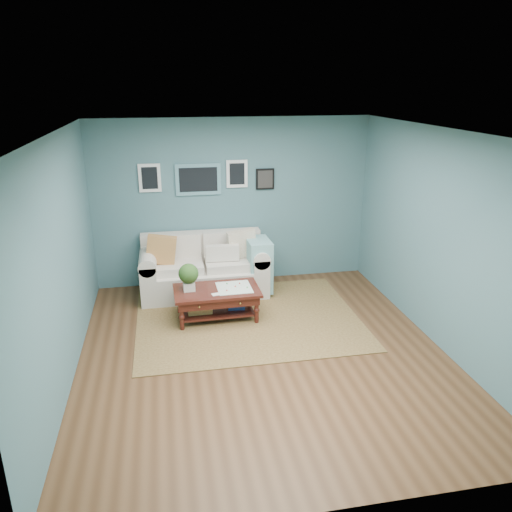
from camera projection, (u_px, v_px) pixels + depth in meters
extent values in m
plane|color=brown|center=(263.00, 352.00, 6.26)|extent=(5.00, 5.00, 0.00)
plane|color=white|center=(264.00, 132.00, 5.37)|extent=(5.00, 5.00, 0.00)
cube|color=slate|center=(233.00, 202.00, 8.13)|extent=(4.50, 0.02, 2.70)
cube|color=slate|center=(334.00, 363.00, 3.50)|extent=(4.50, 0.02, 2.70)
cube|color=slate|center=(61.00, 263.00, 5.42)|extent=(0.02, 5.00, 2.70)
cube|color=slate|center=(440.00, 240.00, 6.21)|extent=(0.02, 5.00, 2.70)
cube|color=#5A8D97|center=(198.00, 179.00, 7.88)|extent=(0.72, 0.03, 0.50)
cube|color=black|center=(198.00, 180.00, 7.86)|extent=(0.60, 0.01, 0.38)
cube|color=white|center=(150.00, 178.00, 7.73)|extent=(0.34, 0.03, 0.44)
cube|color=white|center=(237.00, 174.00, 7.97)|extent=(0.34, 0.03, 0.44)
cube|color=black|center=(265.00, 179.00, 8.08)|extent=(0.30, 0.03, 0.34)
cube|color=brown|center=(248.00, 318.00, 7.14)|extent=(3.13, 2.50, 0.01)
cube|color=beige|center=(204.00, 281.00, 7.94)|extent=(1.46, 0.91, 0.43)
cube|color=beige|center=(201.00, 246.00, 8.11)|extent=(1.92, 0.23, 0.49)
cube|color=beige|center=(149.00, 278.00, 7.76)|extent=(0.25, 0.91, 0.64)
cube|color=beige|center=(257.00, 271.00, 8.06)|extent=(0.25, 0.91, 0.64)
cylinder|color=beige|center=(148.00, 259.00, 7.65)|extent=(0.27, 0.91, 0.27)
cylinder|color=beige|center=(257.00, 252.00, 7.95)|extent=(0.27, 0.91, 0.27)
cube|color=beige|center=(179.00, 267.00, 7.72)|extent=(0.74, 0.58, 0.13)
cube|color=beige|center=(229.00, 264.00, 7.86)|extent=(0.74, 0.58, 0.13)
cube|color=beige|center=(177.00, 246.00, 7.91)|extent=(0.74, 0.12, 0.37)
cube|color=beige|center=(226.00, 243.00, 8.04)|extent=(0.74, 0.12, 0.37)
cube|color=#CB7639|center=(161.00, 250.00, 7.59)|extent=(0.50, 0.18, 0.49)
cube|color=#F2E6CD|center=(242.00, 244.00, 7.88)|extent=(0.49, 0.19, 0.48)
cube|color=beige|center=(222.00, 253.00, 7.73)|extent=(0.52, 0.12, 0.25)
cube|color=#77B2AF|center=(258.00, 265.00, 7.89)|extent=(0.35, 0.57, 0.82)
cube|color=#33180E|center=(217.00, 291.00, 7.03)|extent=(1.21, 0.72, 0.04)
cube|color=#33180E|center=(217.00, 296.00, 7.05)|extent=(1.13, 0.64, 0.12)
cube|color=#33180E|center=(217.00, 311.00, 7.13)|extent=(1.03, 0.54, 0.02)
sphere|color=gold|center=(199.00, 307.00, 6.70)|extent=(0.03, 0.03, 0.03)
sphere|color=gold|center=(240.00, 303.00, 6.81)|extent=(0.03, 0.03, 0.03)
cylinder|color=#33180E|center=(182.00, 317.00, 6.75)|extent=(0.06, 0.06, 0.41)
cylinder|color=#33180E|center=(257.00, 310.00, 6.95)|extent=(0.06, 0.06, 0.41)
cylinder|color=#33180E|center=(179.00, 301.00, 7.25)|extent=(0.06, 0.06, 0.41)
cylinder|color=#33180E|center=(249.00, 295.00, 7.45)|extent=(0.06, 0.06, 0.41)
cube|color=silver|center=(189.00, 286.00, 6.97)|extent=(0.16, 0.16, 0.12)
sphere|color=#284B18|center=(189.00, 274.00, 6.91)|extent=(0.28, 0.28, 0.28)
cube|color=white|center=(234.00, 288.00, 7.07)|extent=(0.49, 0.49, 0.01)
cube|color=#A58B4F|center=(200.00, 305.00, 7.05)|extent=(0.34, 0.25, 0.20)
cube|color=navy|center=(236.00, 304.00, 7.18)|extent=(0.24, 0.18, 0.11)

